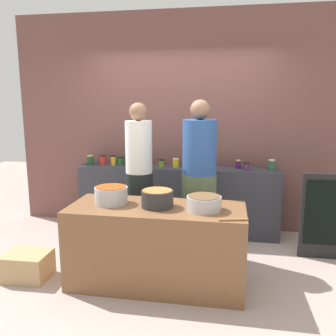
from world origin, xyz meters
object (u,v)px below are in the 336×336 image
preserve_jar_1 (103,160)px  preserve_jar_7 (176,163)px  preserve_jar_3 (121,161)px  preserve_jar_12 (272,165)px  cooking_pot_center (157,199)px  preserve_jar_5 (143,163)px  cooking_pot_left (111,195)px  preserve_jar_0 (90,160)px  preserve_jar_11 (246,166)px  preserve_jar_6 (161,163)px  bread_crate (27,265)px  wooden_spoon (233,220)px  preserve_jar_2 (113,160)px  chalkboard_sign (325,216)px  preserve_jar_4 (129,161)px  preserve_jar_9 (207,165)px  cook_in_cap (199,188)px  preserve_jar_10 (238,164)px  cooking_pot_right (204,203)px  preserve_jar_8 (193,163)px  cook_with_tongs (139,186)px

preserve_jar_1 → preserve_jar_7: preserve_jar_1 is taller
preserve_jar_3 → preserve_jar_12: 2.03m
cooking_pot_center → preserve_jar_5: bearing=109.4°
preserve_jar_5 → cooking_pot_left: preserve_jar_5 is taller
preserve_jar_0 → preserve_jar_11: size_ratio=1.33×
preserve_jar_6 → preserve_jar_7: bearing=5.1°
bread_crate → preserve_jar_11: bearing=33.8°
cooking_pot_left → wooden_spoon: cooking_pot_left is taller
preserve_jar_2 → cooking_pot_center: 1.70m
preserve_jar_1 → cooking_pot_center: bearing=-53.0°
preserve_jar_12 → chalkboard_sign: 0.90m
preserve_jar_4 → cooking_pot_center: preserve_jar_4 is taller
cooking_pot_left → wooden_spoon: size_ratio=1.28×
cooking_pot_left → bread_crate: cooking_pot_left is taller
preserve_jar_9 → cook_in_cap: size_ratio=0.07×
preserve_jar_6 → chalkboard_sign: size_ratio=0.11×
preserve_jar_10 → preserve_jar_12: size_ratio=0.80×
preserve_jar_12 → cooking_pot_center: size_ratio=0.46×
cooking_pot_center → preserve_jar_6: bearing=99.3°
preserve_jar_0 → cooking_pot_center: size_ratio=0.42×
preserve_jar_5 → preserve_jar_7: bearing=8.0°
cooking_pot_center → preserve_jar_0: bearing=131.3°
preserve_jar_5 → preserve_jar_10: 1.27m
preserve_jar_11 → chalkboard_sign: 1.10m
preserve_jar_12 → preserve_jar_4: bearing=-179.9°
preserve_jar_1 → wooden_spoon: 2.47m
preserve_jar_6 → bread_crate: size_ratio=0.24×
cooking_pot_right → cook_in_cap: (-0.11, 0.71, -0.04)m
preserve_jar_5 → preserve_jar_8: size_ratio=0.84×
preserve_jar_8 → chalkboard_sign: bearing=-17.7°
preserve_jar_1 → preserve_jar_8: preserve_jar_8 is taller
cooking_pot_left → cooking_pot_center: 0.47m
preserve_jar_0 → bread_crate: (-0.09, -1.56, -0.85)m
preserve_jar_3 → bread_crate: 1.86m
preserve_jar_8 → cook_with_tongs: (-0.56, -0.68, -0.17)m
preserve_jar_4 → cooking_pot_left: bearing=-81.5°
preserve_jar_3 → cooking_pot_right: preserve_jar_3 is taller
preserve_jar_6 → chalkboard_sign: (2.00, -0.51, -0.47)m
preserve_jar_1 → preserve_jar_12: size_ratio=0.96×
cooking_pot_left → bread_crate: size_ratio=0.72×
preserve_jar_2 → preserve_jar_11: size_ratio=1.39×
preserve_jar_3 → preserve_jar_10: 1.61m
wooden_spoon → preserve_jar_5: bearing=126.2°
preserve_jar_12 → chalkboard_sign: (0.56, -0.52, -0.48)m
preserve_jar_7 → preserve_jar_11: preserve_jar_7 is taller
preserve_jar_3 → preserve_jar_6: preserve_jar_3 is taller
preserve_jar_1 → cooking_pot_right: (1.52, -1.44, -0.13)m
preserve_jar_5 → preserve_jar_12: bearing=1.8°
cooking_pot_center → chalkboard_sign: bearing=26.6°
preserve_jar_6 → preserve_jar_9: 0.62m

